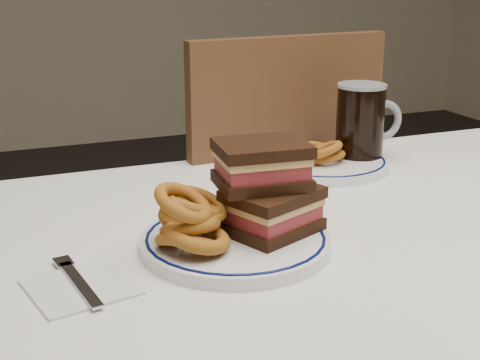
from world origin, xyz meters
name	(u,v)px	position (x,y,z in m)	size (l,w,h in m)	color
dining_table	(349,281)	(0.00, 0.00, 0.64)	(1.27, 0.87, 0.75)	white
chair_far	(260,220)	(0.08, 0.55, 0.54)	(0.49, 0.49, 1.00)	#442915
main_plate	(235,241)	(-0.21, -0.03, 0.76)	(0.27, 0.27, 0.02)	white
reuben_sandwich	(267,187)	(-0.16, -0.02, 0.83)	(0.16, 0.14, 0.13)	black
onion_rings_main	(191,220)	(-0.28, -0.03, 0.81)	(0.12, 0.13, 0.13)	brown
ketchup_ramekin	(200,211)	(-0.24, 0.04, 0.79)	(0.05, 0.05, 0.03)	silver
beer_mug	(362,123)	(0.18, 0.28, 0.83)	(0.15, 0.10, 0.16)	black
far_plate	(324,162)	(0.10, 0.28, 0.76)	(0.26, 0.26, 0.02)	white
onion_rings_far	(322,153)	(0.09, 0.27, 0.78)	(0.10, 0.10, 0.07)	brown
napkin_fork	(80,286)	(-0.44, -0.07, 0.75)	(0.15, 0.17, 0.01)	silver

